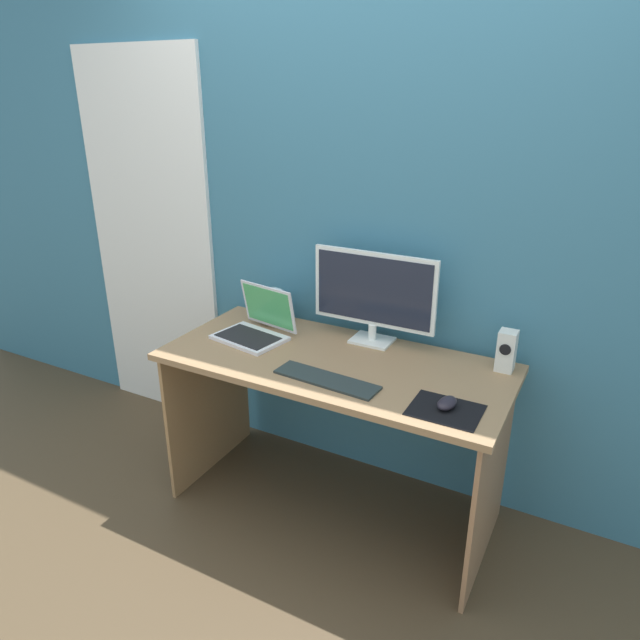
{
  "coord_description": "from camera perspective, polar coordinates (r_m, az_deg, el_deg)",
  "views": [
    {
      "loc": [
        0.98,
        -1.95,
        1.82
      ],
      "look_at": [
        -0.06,
        -0.02,
        0.93
      ],
      "focal_mm": 32.49,
      "sensor_mm": 36.0,
      "label": 1
    }
  ],
  "objects": [
    {
      "name": "mousepad",
      "position": [
        2.12,
        12.26,
        -8.66
      ],
      "size": [
        0.25,
        0.2,
        0.0
      ],
      "primitive_type": "cube",
      "color": "black",
      "rests_on": "desk"
    },
    {
      "name": "ground_plane",
      "position": [
        2.85,
        1.27,
        -17.76
      ],
      "size": [
        8.0,
        8.0,
        0.0
      ],
      "primitive_type": "plane",
      "color": "#4A3A27"
    },
    {
      "name": "door_left",
      "position": [
        3.35,
        -16.17,
        7.19
      ],
      "size": [
        0.82,
        0.02,
        2.02
      ],
      "primitive_type": "cube",
      "color": "white",
      "rests_on": "ground_plane"
    },
    {
      "name": "monitor",
      "position": [
        2.52,
        5.3,
        2.58
      ],
      "size": [
        0.56,
        0.14,
        0.41
      ],
      "color": "white",
      "rests_on": "desk"
    },
    {
      "name": "laptop",
      "position": [
        2.65,
        -6.34,
        -0.7
      ],
      "size": [
        0.35,
        0.31,
        0.23
      ],
      "color": "white",
      "rests_on": "desk"
    },
    {
      "name": "keyboard_external",
      "position": [
        2.26,
        0.65,
        -5.89
      ],
      "size": [
        0.44,
        0.15,
        0.01
      ],
      "primitive_type": "cube",
      "rotation": [
        0.0,
        0.0,
        -0.07
      ],
      "color": "#263030",
      "rests_on": "desk"
    },
    {
      "name": "mouse",
      "position": [
        2.12,
        12.41,
        -7.99
      ],
      "size": [
        0.07,
        0.11,
        0.04
      ],
      "primitive_type": "ellipsoid",
      "rotation": [
        0.0,
        0.0,
        -0.15
      ],
      "color": "black",
      "rests_on": "mousepad"
    },
    {
      "name": "desk",
      "position": [
        2.5,
        1.38,
        -7.14
      ],
      "size": [
        1.46,
        0.66,
        0.76
      ],
      "color": "#96724D",
      "rests_on": "ground_plane"
    },
    {
      "name": "fishbowl",
      "position": [
        2.79,
        -4.63,
        1.46
      ],
      "size": [
        0.18,
        0.18,
        0.18
      ],
      "primitive_type": "sphere",
      "color": "silver",
      "rests_on": "desk"
    },
    {
      "name": "speaker_right",
      "position": [
        2.43,
        17.89,
        -2.9
      ],
      "size": [
        0.07,
        0.07,
        0.17
      ],
      "color": "silver",
      "rests_on": "desk"
    },
    {
      "name": "wall_back",
      "position": [
        2.6,
        5.46,
        9.27
      ],
      "size": [
        6.0,
        0.04,
        2.5
      ],
      "primitive_type": "cube",
      "color": "teal",
      "rests_on": "ground_plane"
    }
  ]
}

